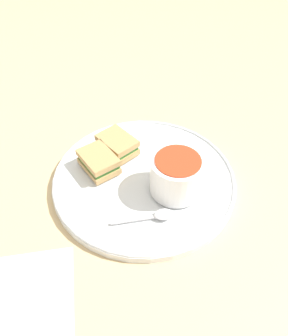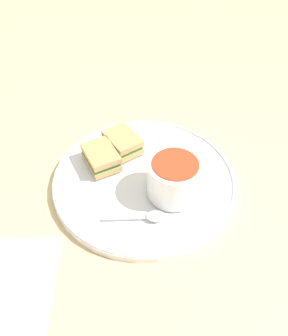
{
  "view_description": "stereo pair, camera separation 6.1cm",
  "coord_description": "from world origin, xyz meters",
  "px_view_note": "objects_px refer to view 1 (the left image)",
  "views": [
    {
      "loc": [
        -0.39,
        0.19,
        0.48
      ],
      "look_at": [
        0.0,
        0.0,
        0.04
      ],
      "focal_mm": 35.0,
      "sensor_mm": 36.0,
      "label": 1
    },
    {
      "loc": [
        -0.41,
        0.13,
        0.48
      ],
      "look_at": [
        0.0,
        0.0,
        0.04
      ],
      "focal_mm": 35.0,
      "sensor_mm": 36.0,
      "label": 2
    }
  ],
  "objects_px": {
    "soup_bowl": "(177,175)",
    "sandwich_half_near": "(117,145)",
    "spoon": "(159,215)",
    "sandwich_half_far": "(99,162)"
  },
  "relations": [
    {
      "from": "soup_bowl",
      "to": "sandwich_half_near",
      "type": "distance_m",
      "value": 0.15
    },
    {
      "from": "soup_bowl",
      "to": "sandwich_half_near",
      "type": "xyz_separation_m",
      "value": [
        0.14,
        0.06,
        -0.02
      ]
    },
    {
      "from": "spoon",
      "to": "sandwich_half_far",
      "type": "distance_m",
      "value": 0.16
    },
    {
      "from": "sandwich_half_near",
      "to": "sandwich_half_far",
      "type": "distance_m",
      "value": 0.06
    },
    {
      "from": "sandwich_half_near",
      "to": "soup_bowl",
      "type": "bearing_deg",
      "value": -158.55
    },
    {
      "from": "spoon",
      "to": "sandwich_half_near",
      "type": "bearing_deg",
      "value": 105.23
    },
    {
      "from": "soup_bowl",
      "to": "sandwich_half_far",
      "type": "distance_m",
      "value": 0.16
    },
    {
      "from": "soup_bowl",
      "to": "sandwich_half_far",
      "type": "bearing_deg",
      "value": 43.85
    },
    {
      "from": "sandwich_half_far",
      "to": "soup_bowl",
      "type": "bearing_deg",
      "value": -136.15
    },
    {
      "from": "spoon",
      "to": "sandwich_half_far",
      "type": "relative_size",
      "value": 1.26
    }
  ]
}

